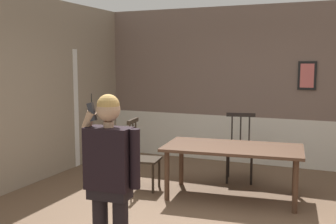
{
  "coord_description": "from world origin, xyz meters",
  "views": [
    {
      "loc": [
        1.38,
        -4.35,
        1.89
      ],
      "look_at": [
        -0.21,
        -0.62,
        1.38
      ],
      "focal_mm": 43.61,
      "sensor_mm": 36.0,
      "label": 1
    }
  ],
  "objects_px": {
    "dining_table": "(233,152)",
    "chair_near_window": "(143,157)",
    "chair_by_doorway": "(240,149)",
    "person_figure": "(110,173)"
  },
  "relations": [
    {
      "from": "dining_table",
      "to": "chair_near_window",
      "type": "xyz_separation_m",
      "value": [
        -1.32,
        -0.15,
        -0.16
      ]
    },
    {
      "from": "chair_near_window",
      "to": "person_figure",
      "type": "bearing_deg",
      "value": 11.17
    },
    {
      "from": "chair_near_window",
      "to": "person_figure",
      "type": "relative_size",
      "value": 0.65
    },
    {
      "from": "chair_near_window",
      "to": "chair_by_doorway",
      "type": "height_order",
      "value": "chair_by_doorway"
    },
    {
      "from": "dining_table",
      "to": "chair_by_doorway",
      "type": "relative_size",
      "value": 1.85
    },
    {
      "from": "dining_table",
      "to": "chair_by_doorway",
      "type": "xyz_separation_m",
      "value": [
        -0.1,
        0.86,
        -0.15
      ]
    },
    {
      "from": "dining_table",
      "to": "person_figure",
      "type": "xyz_separation_m",
      "value": [
        -0.5,
        -2.41,
        0.27
      ]
    },
    {
      "from": "chair_near_window",
      "to": "chair_by_doorway",
      "type": "bearing_deg",
      "value": 120.81
    },
    {
      "from": "chair_near_window",
      "to": "person_figure",
      "type": "xyz_separation_m",
      "value": [
        0.82,
        -2.26,
        0.43
      ]
    },
    {
      "from": "person_figure",
      "to": "chair_near_window",
      "type": "bearing_deg",
      "value": -73.63
    }
  ]
}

